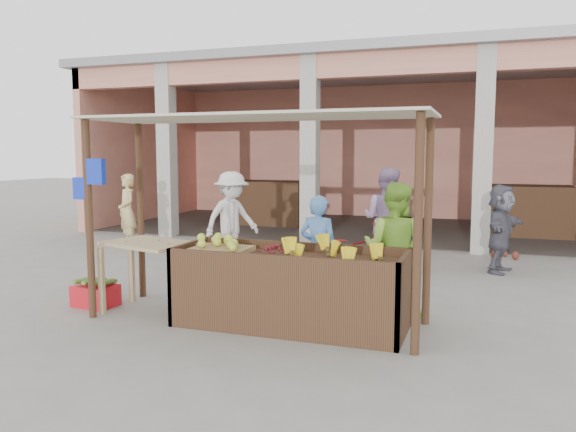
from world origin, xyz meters
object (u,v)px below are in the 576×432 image
at_px(side_table, 150,253).
at_px(vendor_green, 394,245).
at_px(fruit_stall, 290,292).
at_px(motorcycle, 350,250).
at_px(vendor_blue, 319,247).
at_px(red_crate, 96,296).

relative_size(side_table, vendor_green, 0.72).
bearing_deg(fruit_stall, motorcycle, 88.09).
bearing_deg(side_table, motorcycle, 68.59).
xyz_separation_m(fruit_stall, vendor_green, (1.03, 0.88, 0.45)).
relative_size(fruit_stall, vendor_green, 1.53).
bearing_deg(side_table, fruit_stall, 14.60).
bearing_deg(side_table, vendor_green, 31.83).
bearing_deg(motorcycle, vendor_blue, 153.94).
height_order(vendor_green, motorcycle, vendor_green).
bearing_deg(red_crate, vendor_green, 20.13).
distance_m(fruit_stall, motorcycle, 2.63).
height_order(red_crate, vendor_green, vendor_green).
relative_size(side_table, red_crate, 2.33).
relative_size(fruit_stall, red_crate, 4.94).
xyz_separation_m(red_crate, motorcycle, (2.73, 2.65, 0.31)).
relative_size(vendor_blue, vendor_green, 0.90).
distance_m(side_table, motorcycle, 3.26).
distance_m(side_table, vendor_blue, 2.12).
bearing_deg(motorcycle, side_table, 118.93).
height_order(vendor_blue, vendor_green, vendor_green).
bearing_deg(red_crate, fruit_stall, 6.80).
xyz_separation_m(vendor_blue, motorcycle, (0.04, 1.63, -0.32)).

